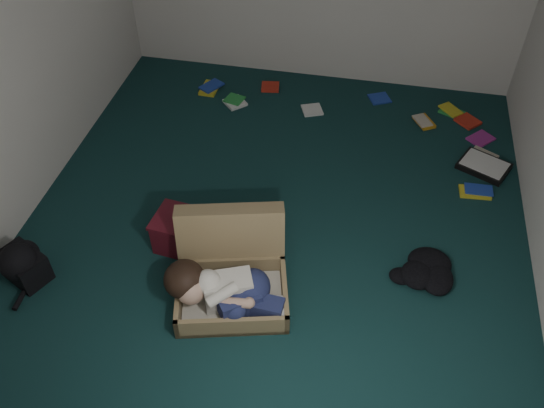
% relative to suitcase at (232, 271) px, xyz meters
% --- Properties ---
extents(floor, '(4.50, 4.50, 0.00)m').
position_rel_suitcase_xyz_m(floor, '(0.18, 0.70, -0.17)').
color(floor, '#113131').
rests_on(floor, ground).
extents(wall_front, '(4.50, 0.00, 4.50)m').
position_rel_suitcase_xyz_m(wall_front, '(0.18, -1.55, 1.13)').
color(wall_front, silver).
rests_on(wall_front, ground).
extents(suitcase, '(0.94, 0.92, 0.57)m').
position_rel_suitcase_xyz_m(suitcase, '(0.00, 0.00, 0.00)').
color(suitcase, '#90784F').
rests_on(suitcase, floor).
extents(person, '(0.87, 0.43, 0.35)m').
position_rel_suitcase_xyz_m(person, '(-0.00, -0.20, 0.04)').
color(person, silver).
rests_on(person, suitcase).
extents(maroon_bin, '(0.46, 0.38, 0.29)m').
position_rel_suitcase_xyz_m(maroon_bin, '(-0.46, 0.31, -0.02)').
color(maroon_bin, '#55111C').
rests_on(maroon_bin, floor).
extents(backpack, '(0.53, 0.49, 0.25)m').
position_rel_suitcase_xyz_m(backpack, '(-1.52, -0.22, -0.04)').
color(backpack, black).
rests_on(backpack, floor).
extents(clothing_pile, '(0.42, 0.36, 0.13)m').
position_rel_suitcase_xyz_m(clothing_pile, '(1.34, 0.37, -0.11)').
color(clothing_pile, black).
rests_on(clothing_pile, floor).
extents(paper_tray, '(0.51, 0.46, 0.06)m').
position_rel_suitcase_xyz_m(paper_tray, '(1.88, 1.72, -0.14)').
color(paper_tray, black).
rests_on(paper_tray, floor).
extents(book_scatter, '(2.99, 1.51, 0.02)m').
position_rel_suitcase_xyz_m(book_scatter, '(0.89, 2.26, -0.16)').
color(book_scatter, gold).
rests_on(book_scatter, floor).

